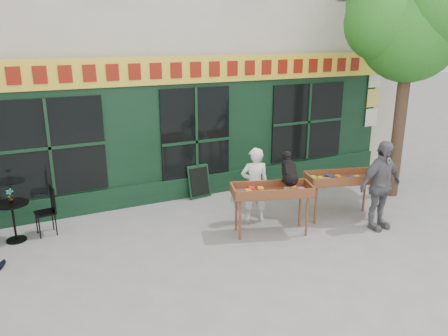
{
  "coord_description": "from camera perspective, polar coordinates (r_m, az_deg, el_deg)",
  "views": [
    {
      "loc": [
        -3.81,
        -6.9,
        3.68
      ],
      "look_at": [
        -0.17,
        0.5,
        1.21
      ],
      "focal_mm": 35.0,
      "sensor_mm": 36.0,
      "label": 1
    }
  ],
  "objects": [
    {
      "name": "bistro_table",
      "position": [
        9.03,
        -25.87,
        -5.44
      ],
      "size": [
        0.6,
        0.6,
        0.76
      ],
      "color": "black",
      "rests_on": "ground"
    },
    {
      "name": "book_cart_center",
      "position": [
        8.42,
        6.25,
        -3.3
      ],
      "size": [
        1.62,
        1.06,
        0.99
      ],
      "rotation": [
        0.0,
        0.0,
        -0.32
      ],
      "color": "brown",
      "rests_on": "ground"
    },
    {
      "name": "bistro_chair_right",
      "position": [
        9.09,
        -21.87,
        -4.71
      ],
      "size": [
        0.4,
        0.4,
        0.95
      ],
      "rotation": [
        0.0,
        0.0,
        -1.46
      ],
      "color": "black",
      "rests_on": "ground"
    },
    {
      "name": "chalkboard",
      "position": [
        10.4,
        -3.24,
        -1.76
      ],
      "size": [
        0.58,
        0.25,
        0.79
      ],
      "rotation": [
        0.0,
        0.0,
        0.1
      ],
      "color": "black",
      "rests_on": "ground"
    },
    {
      "name": "dog",
      "position": [
        8.42,
        8.54,
        -0.04
      ],
      "size": [
        0.51,
        0.68,
        0.6
      ],
      "primitive_type": null,
      "rotation": [
        0.0,
        0.0,
        -0.32
      ],
      "color": "black",
      "rests_on": "book_cart_center"
    },
    {
      "name": "woman",
      "position": [
        8.95,
        4.02,
        -2.24
      ],
      "size": [
        0.66,
        0.54,
        1.58
      ],
      "primitive_type": "imported",
      "rotation": [
        0.0,
        0.0,
        2.82
      ],
      "color": "silver",
      "rests_on": "ground"
    },
    {
      "name": "book_cart_right",
      "position": [
        9.43,
        15.21,
        -1.59
      ],
      "size": [
        1.61,
        1.0,
        0.99
      ],
      "rotation": [
        0.0,
        0.0,
        -0.27
      ],
      "color": "brown",
      "rests_on": "ground"
    },
    {
      "name": "street_tree",
      "position": [
        10.92,
        23.22,
        17.63
      ],
      "size": [
        3.05,
        2.9,
        5.6
      ],
      "color": "#382619",
      "rests_on": "ground"
    },
    {
      "name": "man_right",
      "position": [
        9.1,
        19.76,
        -2.16
      ],
      "size": [
        1.08,
        0.52,
        1.8
      ],
      "primitive_type": "imported",
      "rotation": [
        0.0,
        0.0,
        0.07
      ],
      "color": "#5C5C61",
      "rests_on": "ground"
    },
    {
      "name": "ground",
      "position": [
        8.7,
        2.46,
        -8.38
      ],
      "size": [
        80.0,
        80.0,
        0.0
      ],
      "primitive_type": "plane",
      "color": "slate",
      "rests_on": "ground"
    },
    {
      "name": "potted_plant",
      "position": [
        8.91,
        -26.15,
        -3.3
      ],
      "size": [
        0.17,
        0.15,
        0.27
      ],
      "primitive_type": "imported",
      "rotation": [
        0.0,
        0.0,
        -0.42
      ],
      "color": "gray",
      "rests_on": "bistro_table"
    }
  ]
}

